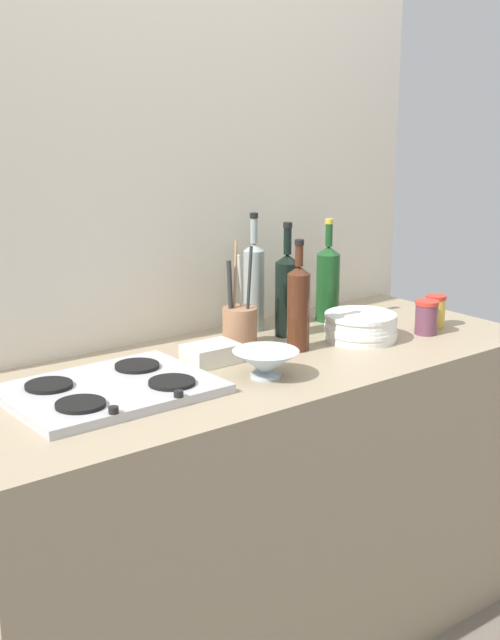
{
  "coord_description": "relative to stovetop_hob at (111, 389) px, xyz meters",
  "views": [
    {
      "loc": [
        -1.42,
        -1.82,
        1.64
      ],
      "look_at": [
        0.0,
        0.0,
        1.02
      ],
      "focal_mm": 48.2,
      "sensor_mm": 36.0,
      "label": 1
    }
  ],
  "objects": [
    {
      "name": "ground_plane",
      "position": [
        0.45,
        0.0,
        -0.91
      ],
      "size": [
        6.0,
        6.0,
        0.0
      ],
      "primitive_type": "plane",
      "color": "#6B6056",
      "rests_on": "ground"
    },
    {
      "name": "butter_dish",
      "position": [
        0.35,
        0.06,
        0.01
      ],
      "size": [
        0.15,
        0.11,
        0.06
      ],
      "primitive_type": "cube",
      "rotation": [
        0.0,
        0.0,
        -0.02
      ],
      "color": "silver",
      "rests_on": "counter_block"
    },
    {
      "name": "wine_bottle_rightmost",
      "position": [
        0.66,
        0.26,
        0.13
      ],
      "size": [
        0.07,
        0.07,
        0.37
      ],
      "color": "gray",
      "rests_on": "counter_block"
    },
    {
      "name": "condiment_jar_front",
      "position": [
        1.05,
        -0.11,
        0.04
      ],
      "size": [
        0.07,
        0.07,
        0.11
      ],
      "color": "#66384C",
      "rests_on": "counter_block"
    },
    {
      "name": "stovetop_hob",
      "position": [
        0.0,
        0.0,
        0.0
      ],
      "size": [
        0.51,
        0.38,
        0.04
      ],
      "color": "#B2B2B7",
      "rests_on": "counter_block"
    },
    {
      "name": "wine_bottle_leftmost",
      "position": [
        0.7,
        0.14,
        0.12
      ],
      "size": [
        0.07,
        0.07,
        0.35
      ],
      "color": "black",
      "rests_on": "counter_block"
    },
    {
      "name": "wine_bottle_mid_left",
      "position": [
        0.63,
        0.01,
        0.12
      ],
      "size": [
        0.07,
        0.07,
        0.33
      ],
      "color": "#472314",
      "rests_on": "counter_block"
    },
    {
      "name": "counter_block",
      "position": [
        0.45,
        0.0,
        -0.46
      ],
      "size": [
        1.8,
        0.7,
        0.9
      ],
      "primitive_type": "cube",
      "color": "tan",
      "rests_on": "ground"
    },
    {
      "name": "utensil_crock",
      "position": [
        0.51,
        0.14,
        0.05
      ],
      "size": [
        0.1,
        0.1,
        0.31
      ],
      "color": "#996B4C",
      "rests_on": "counter_block"
    },
    {
      "name": "backsplash_panel",
      "position": [
        0.45,
        0.38,
        0.29
      ],
      "size": [
        1.9,
        0.06,
        2.41
      ],
      "primitive_type": "cube",
      "color": "beige",
      "rests_on": "ground"
    },
    {
      "name": "mixing_bowl",
      "position": [
        0.39,
        -0.13,
        0.03
      ],
      "size": [
        0.18,
        0.18,
        0.07
      ],
      "color": "silver",
      "rests_on": "counter_block"
    },
    {
      "name": "plate_stack",
      "position": [
        0.85,
        -0.03,
        0.03
      ],
      "size": [
        0.23,
        0.22,
        0.08
      ],
      "color": "white",
      "rests_on": "counter_block"
    },
    {
      "name": "condiment_jar_rear",
      "position": [
        1.14,
        -0.08,
        0.04
      ],
      "size": [
        0.06,
        0.06,
        0.1
      ],
      "color": "gold",
      "rests_on": "counter_block"
    },
    {
      "name": "wine_bottle_mid_right",
      "position": [
        0.92,
        0.2,
        0.12
      ],
      "size": [
        0.08,
        0.08,
        0.34
      ],
      "color": "#19471E",
      "rests_on": "counter_block"
    }
  ]
}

